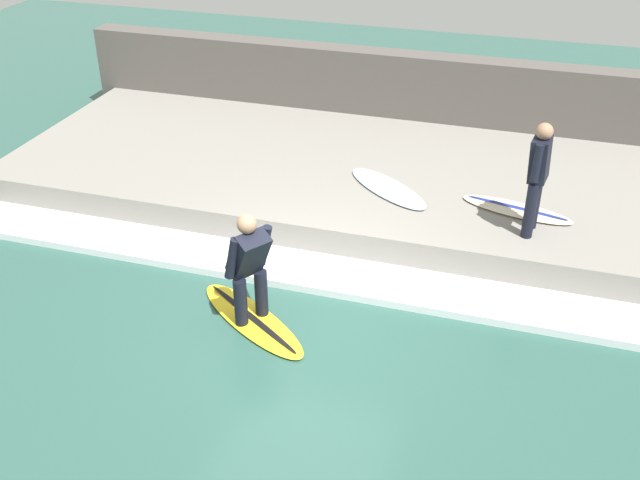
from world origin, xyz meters
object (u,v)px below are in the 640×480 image
at_px(surfboard_waiting_near, 517,209).
at_px(surfboard_spare, 388,188).
at_px(surfboard_riding, 252,320).
at_px(surfer_waiting_near, 538,173).
at_px(surfer_riding, 249,263).

distance_m(surfboard_waiting_near, surfboard_spare, 1.97).
xyz_separation_m(surfboard_riding, surfer_waiting_near, (2.46, -3.21, 1.39)).
height_order(surfboard_waiting_near, surfboard_spare, surfboard_waiting_near).
xyz_separation_m(surfboard_riding, surfer_riding, (0.00, 0.00, 0.85)).
xyz_separation_m(surfer_riding, surfboard_waiting_near, (3.02, -3.01, -0.34)).
bearing_deg(surfboard_waiting_near, surfer_waiting_near, -160.07).
bearing_deg(surfer_riding, surfboard_waiting_near, -44.95).
bearing_deg(surfboard_spare, surfboard_riding, 161.59).
relative_size(surfboard_waiting_near, surfboard_spare, 1.03).
xyz_separation_m(surfer_riding, surfboard_spare, (3.15, -1.05, -0.34)).
bearing_deg(surfboard_spare, surfer_waiting_near, -107.53).
bearing_deg(surfboard_riding, surfboard_waiting_near, -44.95).
height_order(surfer_riding, surfer_waiting_near, surfer_waiting_near).
bearing_deg(surfer_waiting_near, surfboard_spare, 72.47).
relative_size(surfer_riding, surfboard_waiting_near, 0.87).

